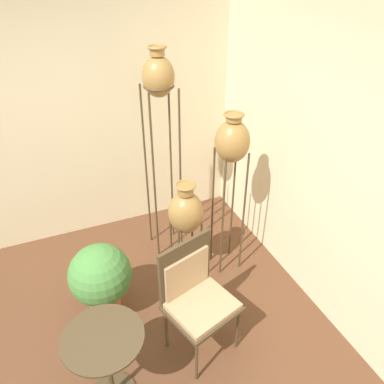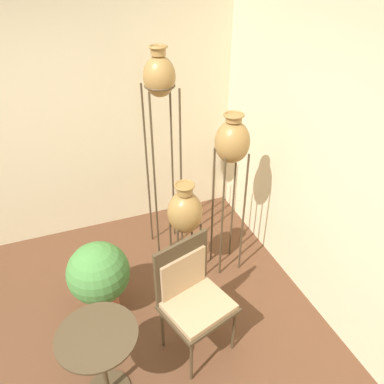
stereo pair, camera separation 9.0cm
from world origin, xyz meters
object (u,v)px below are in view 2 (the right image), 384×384
at_px(vase_stand_tall, 160,85).
at_px(potted_plant, 99,276).
at_px(chair, 192,292).
at_px(vase_stand_short, 185,212).
at_px(side_table, 100,351).
at_px(vase_stand_medium, 232,145).

height_order(vase_stand_tall, potted_plant, vase_stand_tall).
bearing_deg(vase_stand_tall, chair, -98.45).
relative_size(vase_stand_short, chair, 1.09).
distance_m(vase_stand_short, chair, 0.80).
height_order(vase_stand_short, side_table, vase_stand_short).
bearing_deg(vase_stand_medium, potted_plant, -172.46).
bearing_deg(vase_stand_medium, vase_stand_short, -178.47).
xyz_separation_m(vase_stand_short, side_table, (-0.97, -0.94, -0.30)).
bearing_deg(potted_plant, vase_stand_tall, 40.12).
bearing_deg(vase_stand_tall, vase_stand_short, -86.94).
relative_size(vase_stand_tall, vase_stand_medium, 1.28).
bearing_deg(potted_plant, vase_stand_short, 10.64).
relative_size(vase_stand_tall, side_table, 3.19).
bearing_deg(vase_stand_tall, vase_stand_medium, -47.67).
bearing_deg(side_table, vase_stand_short, 44.02).
height_order(chair, side_table, chair).
height_order(vase_stand_medium, vase_stand_short, vase_stand_medium).
relative_size(vase_stand_tall, potted_plant, 2.86).
relative_size(vase_stand_medium, vase_stand_short, 1.53).
bearing_deg(side_table, vase_stand_medium, 33.77).
bearing_deg(potted_plant, chair, -42.17).
distance_m(vase_stand_tall, chair, 1.79).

